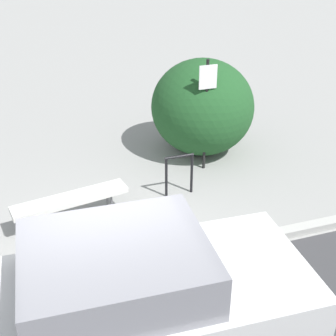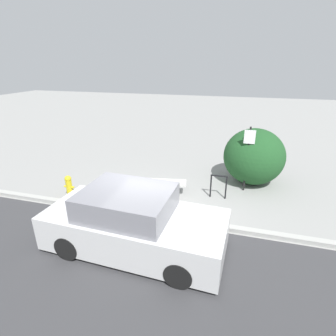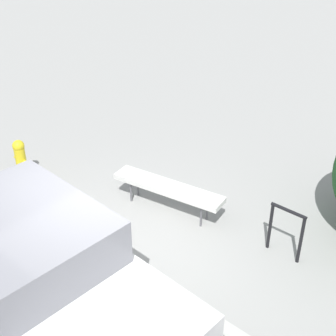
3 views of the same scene
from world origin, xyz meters
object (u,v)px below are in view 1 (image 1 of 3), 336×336
object	(u,v)px
bench	(71,200)
bike_rack	(179,171)
parked_car_near	(129,302)
sign_post	(206,106)

from	to	relation	value
bench	bike_rack	size ratio (longest dim) A/B	2.43
bench	bike_rack	world-z (taller)	bike_rack
bench	parked_car_near	size ratio (longest dim) A/B	0.46
bike_rack	parked_car_near	size ratio (longest dim) A/B	0.19
bench	sign_post	size ratio (longest dim) A/B	0.87
bike_rack	parked_car_near	world-z (taller)	parked_car_near
bench	bike_rack	distance (m)	2.06
bike_rack	sign_post	bearing A→B (deg)	43.83
sign_post	parked_car_near	size ratio (longest dim) A/B	0.53
parked_car_near	sign_post	bearing A→B (deg)	59.30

